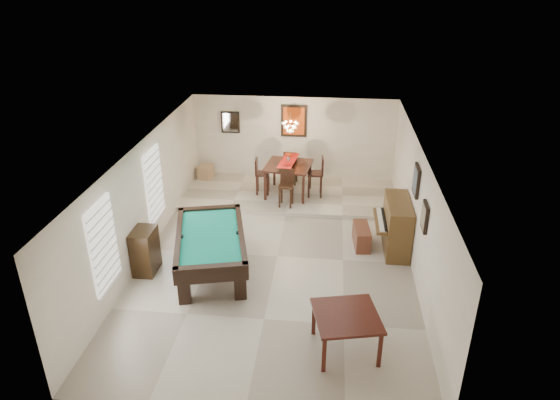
% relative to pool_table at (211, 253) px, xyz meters
% --- Properties ---
extents(ground_plane, '(6.00, 9.00, 0.02)m').
position_rel_pool_table_xyz_m(ground_plane, '(1.35, 0.72, -0.45)').
color(ground_plane, beige).
extents(wall_back, '(6.00, 0.04, 2.60)m').
position_rel_pool_table_xyz_m(wall_back, '(1.35, 5.22, 0.86)').
color(wall_back, silver).
rests_on(wall_back, ground_plane).
extents(wall_front, '(6.00, 0.04, 2.60)m').
position_rel_pool_table_xyz_m(wall_front, '(1.35, -3.78, 0.86)').
color(wall_front, silver).
rests_on(wall_front, ground_plane).
extents(wall_left, '(0.04, 9.00, 2.60)m').
position_rel_pool_table_xyz_m(wall_left, '(-1.65, 0.72, 0.86)').
color(wall_left, silver).
rests_on(wall_left, ground_plane).
extents(wall_right, '(0.04, 9.00, 2.60)m').
position_rel_pool_table_xyz_m(wall_right, '(4.35, 0.72, 0.86)').
color(wall_right, silver).
rests_on(wall_right, ground_plane).
extents(ceiling, '(6.00, 9.00, 0.04)m').
position_rel_pool_table_xyz_m(ceiling, '(1.35, 0.72, 2.16)').
color(ceiling, white).
rests_on(ceiling, wall_back).
extents(dining_step, '(6.00, 2.50, 0.12)m').
position_rel_pool_table_xyz_m(dining_step, '(1.35, 3.97, -0.38)').
color(dining_step, beige).
rests_on(dining_step, ground_plane).
extents(window_left_front, '(0.06, 1.00, 1.70)m').
position_rel_pool_table_xyz_m(window_left_front, '(-1.62, -1.48, 0.96)').
color(window_left_front, white).
rests_on(window_left_front, wall_left).
extents(window_left_rear, '(0.06, 1.00, 1.70)m').
position_rel_pool_table_xyz_m(window_left_rear, '(-1.62, 1.32, 0.96)').
color(window_left_rear, white).
rests_on(window_left_rear, wall_left).
extents(pool_table, '(2.02, 2.90, 0.88)m').
position_rel_pool_table_xyz_m(pool_table, '(0.00, 0.00, 0.00)').
color(pool_table, black).
rests_on(pool_table, ground_plane).
extents(square_table, '(1.28, 1.28, 0.74)m').
position_rel_pool_table_xyz_m(square_table, '(2.85, -2.18, -0.07)').
color(square_table, '#36140D').
rests_on(square_table, ground_plane).
extents(upright_piano, '(0.82, 1.47, 1.22)m').
position_rel_pool_table_xyz_m(upright_piano, '(3.92, 1.36, 0.17)').
color(upright_piano, brown).
rests_on(upright_piano, ground_plane).
extents(piano_bench, '(0.42, 0.90, 0.49)m').
position_rel_pool_table_xyz_m(piano_bench, '(3.28, 1.44, -0.20)').
color(piano_bench, brown).
rests_on(piano_bench, ground_plane).
extents(apothecary_chest, '(0.45, 0.67, 1.00)m').
position_rel_pool_table_xyz_m(apothecary_chest, '(-1.41, -0.16, 0.06)').
color(apothecary_chest, black).
rests_on(apothecary_chest, ground_plane).
extents(dining_table, '(1.36, 1.36, 1.01)m').
position_rel_pool_table_xyz_m(dining_table, '(1.31, 3.91, 0.19)').
color(dining_table, black).
rests_on(dining_table, dining_step).
extents(flower_vase, '(0.16, 0.16, 0.23)m').
position_rel_pool_table_xyz_m(flower_vase, '(1.31, 3.91, 0.81)').
color(flower_vase, '#A92E0E').
rests_on(flower_vase, dining_table).
extents(dining_chair_south, '(0.41, 0.41, 1.02)m').
position_rel_pool_table_xyz_m(dining_chair_south, '(1.32, 3.15, 0.19)').
color(dining_chair_south, black).
rests_on(dining_chair_south, dining_step).
extents(dining_chair_north, '(0.42, 0.42, 1.04)m').
position_rel_pool_table_xyz_m(dining_chair_north, '(1.32, 4.70, 0.20)').
color(dining_chair_north, black).
rests_on(dining_chair_north, dining_step).
extents(dining_chair_west, '(0.40, 0.40, 1.03)m').
position_rel_pool_table_xyz_m(dining_chair_west, '(0.58, 3.89, 0.20)').
color(dining_chair_west, black).
rests_on(dining_chair_west, dining_step).
extents(dining_chair_east, '(0.45, 0.45, 1.15)m').
position_rel_pool_table_xyz_m(dining_chair_east, '(2.07, 3.89, 0.26)').
color(dining_chair_east, black).
rests_on(dining_chair_east, dining_step).
extents(corner_bench, '(0.44, 0.51, 0.41)m').
position_rel_pool_table_xyz_m(corner_bench, '(-1.31, 4.80, -0.12)').
color(corner_bench, tan).
rests_on(corner_bench, dining_step).
extents(chandelier, '(0.44, 0.44, 0.60)m').
position_rel_pool_table_xyz_m(chandelier, '(1.35, 3.92, 1.76)').
color(chandelier, '#FFE5B2').
rests_on(chandelier, ceiling).
extents(back_painting, '(0.75, 0.06, 0.95)m').
position_rel_pool_table_xyz_m(back_painting, '(1.35, 5.18, 1.46)').
color(back_painting, '#D84C14').
rests_on(back_painting, wall_back).
extents(back_mirror, '(0.55, 0.06, 0.65)m').
position_rel_pool_table_xyz_m(back_mirror, '(-0.55, 5.18, 1.36)').
color(back_mirror, white).
rests_on(back_mirror, wall_back).
extents(right_picture_upper, '(0.06, 0.55, 0.65)m').
position_rel_pool_table_xyz_m(right_picture_upper, '(4.31, 1.02, 1.46)').
color(right_picture_upper, slate).
rests_on(right_picture_upper, wall_right).
extents(right_picture_lower, '(0.06, 0.45, 0.55)m').
position_rel_pool_table_xyz_m(right_picture_lower, '(4.31, -0.28, 1.26)').
color(right_picture_lower, gray).
rests_on(right_picture_lower, wall_right).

